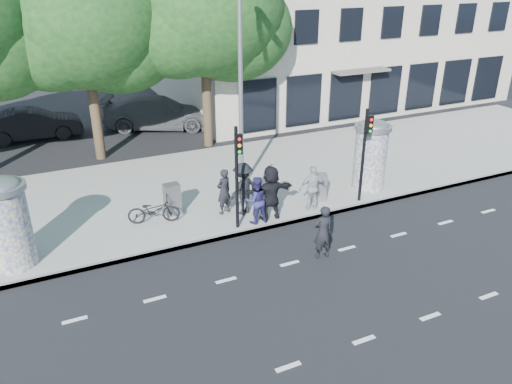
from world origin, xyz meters
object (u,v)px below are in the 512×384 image
bicycle (154,210)px  street_lamp (241,65)px  traffic_pole_near (237,168)px  ped_a (14,236)px  ped_b (224,191)px  ad_column_right (371,153)px  ped_c (256,200)px  ad_column_left (7,221)px  cabinet_left (172,199)px  cabinet_right (319,187)px  ped_e (313,188)px  man_road (323,232)px  ped_f (271,193)px  ped_d (243,189)px  car_mid (33,124)px  car_right (159,113)px  traffic_pole_far (365,146)px

bicycle → street_lamp: bearing=-55.2°
traffic_pole_near → bicycle: (-2.37, 1.52, -1.63)m
ped_a → ped_b: (6.52, 0.24, 0.02)m
ad_column_right → ped_c: (-5.11, -0.80, -0.58)m
ad_column_left → cabinet_left: (4.97, 1.16, -0.83)m
ped_b → cabinet_right: 3.51m
ped_e → man_road: size_ratio=0.97×
ped_f → ad_column_right: bearing=-169.3°
ped_d → car_mid: 13.64m
ped_e → ped_c: bearing=13.5°
ped_d → bicycle: 3.05m
ad_column_right → cabinet_right: bearing=-174.2°
traffic_pole_near → cabinet_left: 2.91m
street_lamp → cabinet_left: 5.18m
ped_b → cabinet_right: bearing=153.0°
ad_column_left → ped_a: bearing=72.7°
ad_column_left → ped_b: bearing=4.2°
cabinet_left → cabinet_right: (5.08, -1.19, -0.03)m
bicycle → ped_f: bearing=-95.2°
car_right → traffic_pole_far: bearing=-138.6°
traffic_pole_near → ped_f: 1.69m
traffic_pole_far → car_right: bearing=108.4°
ad_column_right → street_lamp: (-4.40, 1.93, 3.26)m
traffic_pole_near → ped_c: traffic_pole_near is taller
ped_f → car_mid: ped_f is taller
ad_column_right → ped_d: ad_column_right is taller
ad_column_left → bicycle: size_ratio=1.56×
ped_e → ped_f: 1.62m
traffic_pole_far → car_mid: 16.72m
traffic_pole_far → ped_e: size_ratio=2.09×
traffic_pole_near → cabinet_right: bearing=11.0°
ped_f → man_road: bearing=100.0°
traffic_pole_far → ped_d: bearing=168.0°
traffic_pole_far → car_right: 13.00m
ped_b → ad_column_right: bearing=158.8°
ped_a → ped_e: (9.38, -0.81, 0.02)m
ped_a → cabinet_left: 4.99m
traffic_pole_near → street_lamp: (1.40, 2.84, 2.56)m
ad_column_right → car_mid: ad_column_right is taller
ped_c → ped_d: (-0.11, 0.79, 0.11)m
cabinet_right → car_mid: (-8.89, 12.47, 0.09)m
ad_column_left → ped_d: size_ratio=1.44×
man_road → ped_d: bearing=-68.1°
street_lamp → man_road: street_lamp is taller
ad_column_left → street_lamp: street_lamp is taller
ad_column_left → ped_b: size_ratio=1.64×
street_lamp → ped_c: size_ratio=4.95×
traffic_pole_far → car_mid: size_ratio=0.74×
ped_c → ped_f: ped_f is taller
ped_e → bicycle: 5.41m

